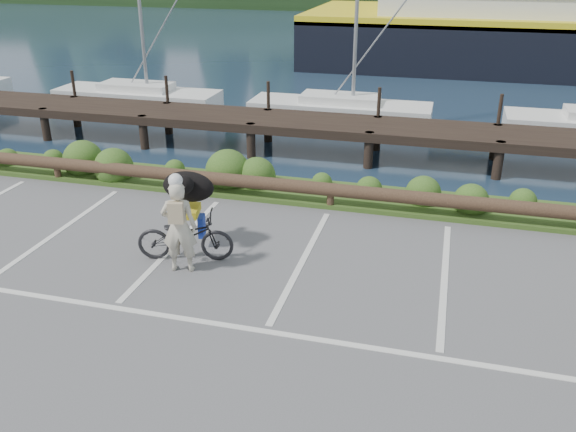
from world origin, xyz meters
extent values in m
plane|color=#545356|center=(0.00, 0.00, 0.00)|extent=(72.00, 72.00, 0.00)
plane|color=#1B2D42|center=(0.00, 48.00, -1.20)|extent=(160.00, 160.00, 0.00)
cube|color=#3D5B21|center=(0.00, 5.30, 0.05)|extent=(34.00, 1.60, 0.10)
imported|color=black|center=(-2.14, 1.50, 0.47)|extent=(1.90, 1.01, 0.95)
imported|color=beige|center=(-2.05, 1.09, 0.86)|extent=(0.70, 0.54, 1.72)
ellipsoid|color=black|center=(-2.27, 2.06, 1.24)|extent=(0.71, 1.11, 0.59)
camera|label=1|loc=(2.35, -7.87, 5.40)|focal=38.00mm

